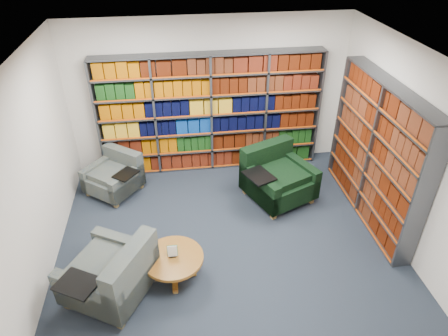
{
  "coord_description": "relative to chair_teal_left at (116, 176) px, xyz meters",
  "views": [
    {
      "loc": [
        -0.68,
        -4.23,
        4.23
      ],
      "look_at": [
        0.0,
        0.6,
        1.05
      ],
      "focal_mm": 32.0,
      "sensor_mm": 36.0,
      "label": 1
    }
  ],
  "objects": [
    {
      "name": "room_shell",
      "position": [
        1.75,
        -1.77,
        1.11
      ],
      "size": [
        5.02,
        5.02,
        2.82
      ],
      "color": "#1D2130",
      "rests_on": "ground"
    },
    {
      "name": "bookshelf_back",
      "position": [
        1.75,
        0.57,
        0.81
      ],
      "size": [
        4.0,
        0.28,
        2.2
      ],
      "color": "#47494F",
      "rests_on": "ground"
    },
    {
      "name": "bookshelf_right",
      "position": [
        4.09,
        -1.17,
        0.81
      ],
      "size": [
        0.28,
        2.5,
        2.2
      ],
      "color": "#47494F",
      "rests_on": "ground"
    },
    {
      "name": "chair_teal_left",
      "position": [
        0.0,
        0.0,
        0.0
      ],
      "size": [
        1.1,
        1.1,
        0.72
      ],
      "color": "#071B3A",
      "rests_on": "ground"
    },
    {
      "name": "chair_green_right",
      "position": [
        2.73,
        -0.54,
        0.07
      ],
      "size": [
        1.32,
        1.3,
        0.9
      ],
      "color": "black",
      "rests_on": "ground"
    },
    {
      "name": "chair_teal_front",
      "position": [
        0.19,
        -2.38,
        0.06
      ],
      "size": [
        1.3,
        1.3,
        0.87
      ],
      "color": "#071B3A",
      "rests_on": "ground"
    },
    {
      "name": "coffee_table",
      "position": [
        0.93,
        -2.18,
        0.02
      ],
      "size": [
        0.81,
        0.81,
        0.57
      ],
      "color": "olive",
      "rests_on": "ground"
    }
  ]
}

